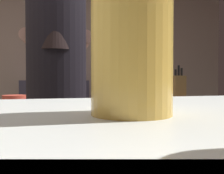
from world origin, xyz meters
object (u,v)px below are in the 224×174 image
Objects in this scene: bartender at (57,88)px; pint_glass_near at (132,37)px; mixing_bowl at (14,98)px; chefs_knife at (93,101)px; bottle_olive_oil at (59,75)px; bottle_vinegar at (66,74)px; bottle_hot_sauce at (37,74)px; knife_block at (179,87)px.

bartender is 11.65× the size of pint_glass_near.
mixing_bowl is 0.60m from chefs_knife.
pint_glass_near is 2.94m from bottle_olive_oil.
pint_glass_near is at bearing -89.92° from bottle_olive_oil.
bottle_vinegar reaches higher than bottle_hot_sauce.
bartender is 1.08m from knife_block.
bottle_vinegar reaches higher than mixing_bowl.
bottle_olive_oil reaches higher than pint_glass_near.
bottle_hot_sauce is at bearing 10.44° from bartender.
knife_block is 1.90× the size of pint_glass_near.
bottle_vinegar is at bearing -1.44° from bartender.
mixing_bowl reaches higher than chefs_knife.
bartender reaches higher than mixing_bowl.
bottle_olive_oil is (0.05, 1.75, 0.12)m from bartender.
bottle_hot_sauce is (-0.36, -0.11, -0.00)m from bottle_vinegar.
bottle_vinegar is (-0.85, 1.42, 0.15)m from knife_block.
bottle_vinegar is 1.15× the size of bottle_olive_oil.
chefs_knife is 1.40m from bottle_hot_sauce.
knife_block is 0.73m from chefs_knife.
mixing_bowl is at bearing -94.66° from bottle_hot_sauce.
mixing_bowl is at bearing -109.57° from bottle_vinegar.
bartender reaches higher than bottle_hot_sauce.
bartender is 1.20m from pint_glass_near.
pint_glass_near reaches higher than mixing_bowl.
pint_glass_near is at bearing -91.83° from bottle_vinegar.
bottle_hot_sauce is (-0.21, 1.70, 0.13)m from bartender.
knife_block is at bearing -54.91° from bottle_olive_oil.
knife_block is at bearing -58.99° from bottle_vinegar.
chefs_knife is 1.21× the size of bottle_olive_oil.
bottle_hot_sauce is at bearing 85.34° from mixing_bowl.
chefs_knife is 1.05× the size of bottle_vinegar.
knife_block is 1.79m from bottle_hot_sauce.
pint_glass_near is 2.90m from bottle_hot_sauce.
bartender is 10.04× the size of mixing_bowl.
bottle_hot_sauce is at bearing -162.52° from bottle_vinegar.
bartender is at bearing -91.61° from bottle_olive_oil.
bottle_vinegar reaches higher than bottle_olive_oil.
pint_glass_near is at bearing -84.72° from bottle_hot_sauce.
bartender reaches higher than bottle_vinegar.
bartender is 1.75m from bottle_olive_oil.
bottle_vinegar is 0.38m from bottle_hot_sauce.
bartender reaches higher than knife_block.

